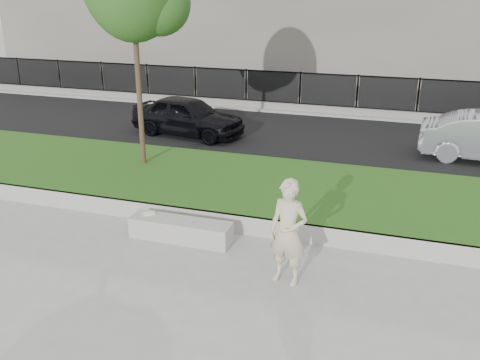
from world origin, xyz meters
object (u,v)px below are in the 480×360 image
(man, at_px, (288,232))
(car_dark, at_px, (188,116))
(stone_bench, at_px, (181,230))
(book, at_px, (149,213))

(man, height_order, car_dark, man)
(stone_bench, distance_m, car_dark, 7.68)
(man, distance_m, car_dark, 9.58)
(man, bearing_deg, stone_bench, 172.48)
(stone_bench, distance_m, book, 0.77)
(stone_bench, relative_size, man, 1.11)
(stone_bench, bearing_deg, book, 173.69)
(book, xyz_separation_m, car_dark, (-2.15, 7.02, 0.25))
(stone_bench, height_order, man, man)
(stone_bench, xyz_separation_m, man, (2.39, -0.89, 0.72))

